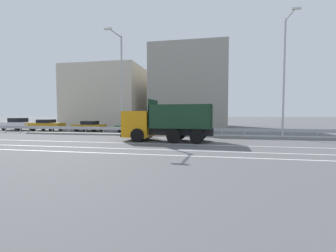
% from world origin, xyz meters
% --- Properties ---
extents(ground_plane, '(320.00, 320.00, 0.00)m').
position_xyz_m(ground_plane, '(0.00, 0.00, 0.00)').
color(ground_plane, '#565659').
extents(lane_strip_0, '(56.39, 0.16, 0.01)m').
position_xyz_m(lane_strip_0, '(0.76, -3.34, 0.00)').
color(lane_strip_0, silver).
rests_on(lane_strip_0, ground_plane).
extents(lane_strip_1, '(56.39, 0.16, 0.01)m').
position_xyz_m(lane_strip_1, '(0.76, -5.92, 0.00)').
color(lane_strip_1, silver).
rests_on(lane_strip_1, ground_plane).
extents(lane_strip_2, '(56.39, 0.16, 0.01)m').
position_xyz_m(lane_strip_2, '(0.76, -7.60, 0.00)').
color(lane_strip_2, silver).
rests_on(lane_strip_2, ground_plane).
extents(median_island, '(31.01, 1.10, 0.18)m').
position_xyz_m(median_island, '(0.00, 2.46, 0.09)').
color(median_island, gray).
rests_on(median_island, ground_plane).
extents(median_guardrail, '(56.39, 0.09, 0.78)m').
position_xyz_m(median_guardrail, '(-0.00, 3.31, 0.57)').
color(median_guardrail, '#9EA0A5').
rests_on(median_guardrail, ground_plane).
extents(dump_truck, '(7.18, 2.92, 3.27)m').
position_xyz_m(dump_truck, '(-0.13, -1.50, 1.23)').
color(dump_truck, orange).
rests_on(dump_truck, ground_plane).
extents(median_road_sign, '(0.85, 0.16, 2.39)m').
position_xyz_m(median_road_sign, '(-2.50, 2.46, 1.31)').
color(median_road_sign, white).
rests_on(median_road_sign, ground_plane).
extents(street_lamp_1, '(0.71, 2.77, 9.88)m').
position_xyz_m(street_lamp_1, '(-4.76, 2.28, 5.50)').
color(street_lamp_1, '#ADADB2').
rests_on(street_lamp_1, ground_plane).
extents(street_lamp_2, '(0.70, 2.58, 10.35)m').
position_xyz_m(street_lamp_2, '(10.29, 2.22, 5.71)').
color(street_lamp_2, '#ADADB2').
rests_on(street_lamp_2, ground_plane).
extents(parked_car_0, '(4.21, 2.17, 1.62)m').
position_xyz_m(parked_car_0, '(-21.19, 6.61, 0.80)').
color(parked_car_0, silver).
rests_on(parked_car_0, ground_plane).
extents(parked_car_1, '(4.00, 2.21, 1.45)m').
position_xyz_m(parked_car_1, '(-16.43, 6.22, 0.75)').
color(parked_car_1, '#B27A14').
rests_on(parked_car_1, ground_plane).
extents(parked_car_2, '(3.92, 2.12, 1.28)m').
position_xyz_m(parked_car_2, '(-10.83, 6.70, 0.66)').
color(parked_car_2, '#B27A14').
rests_on(parked_car_2, ground_plane).
extents(parked_car_3, '(4.02, 1.95, 1.31)m').
position_xyz_m(parked_car_3, '(-4.88, 6.09, 0.67)').
color(parked_car_3, '#335B33').
rests_on(parked_car_3, ground_plane).
extents(parked_car_4, '(4.29, 2.11, 1.59)m').
position_xyz_m(parked_car_4, '(-0.08, 6.30, 0.79)').
color(parked_car_4, '#B27A14').
rests_on(parked_car_4, ground_plane).
extents(background_building_0, '(12.35, 14.75, 10.05)m').
position_xyz_m(background_building_0, '(-13.56, 19.91, 5.02)').
color(background_building_0, beige).
rests_on(background_building_0, ground_plane).
extents(background_building_1, '(11.60, 12.46, 12.68)m').
position_xyz_m(background_building_1, '(0.58, 19.43, 6.34)').
color(background_building_1, gray).
rests_on(background_building_1, ground_plane).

